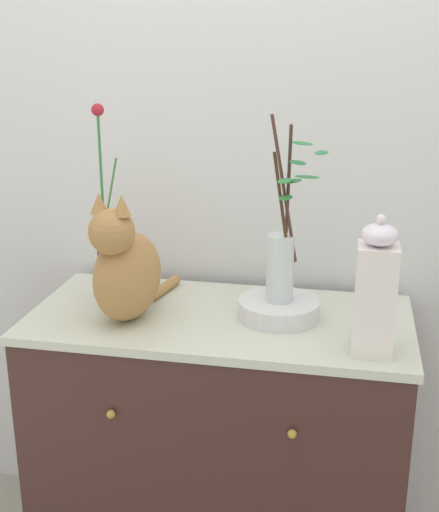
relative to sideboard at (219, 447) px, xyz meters
name	(u,v)px	position (x,y,z in m)	size (l,w,h in m)	color
wall_back	(240,152)	(0.00, 0.34, 0.86)	(4.40, 0.08, 2.60)	silver
sideboard	(219,447)	(0.00, 0.00, 0.00)	(1.10, 0.55, 0.88)	#3D2421
cat_sitting	(126,269)	(-0.25, -0.08, 0.59)	(0.21, 0.44, 0.38)	#AA7B47
vase_slim_green	(105,252)	(-0.37, 0.07, 0.59)	(0.08, 0.05, 0.59)	brown
bowl_porcelain	(279,309)	(0.17, 0.02, 0.47)	(0.23, 0.23, 0.05)	silver
vase_glass_clear	(282,257)	(0.17, 0.01, 0.63)	(0.16, 0.16, 0.52)	silver
jar_lidded_porcelain	(376,291)	(0.43, -0.16, 0.61)	(0.10, 0.10, 0.36)	white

